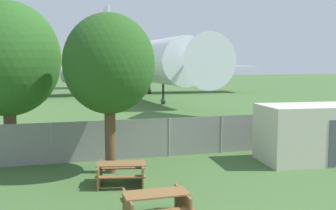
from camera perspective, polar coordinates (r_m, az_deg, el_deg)
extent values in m
cylinder|color=gray|center=(17.11, -16.52, -5.36)|extent=(0.07, 0.07, 1.75)
cylinder|color=gray|center=(17.26, -8.01, -5.07)|extent=(0.07, 0.07, 1.75)
cylinder|color=gray|center=(17.77, 0.17, -4.68)|extent=(0.07, 0.07, 1.75)
cylinder|color=gray|center=(18.63, 7.74, -4.23)|extent=(0.07, 0.07, 1.75)
cylinder|color=gray|center=(19.77, 14.53, -3.77)|extent=(0.07, 0.07, 1.75)
cylinder|color=gray|center=(21.16, 20.49, -3.32)|extent=(0.07, 0.07, 1.75)
cube|color=gray|center=(17.77, 0.17, -4.68)|extent=(56.00, 0.01, 1.75)
cylinder|color=white|center=(50.66, -5.06, 6.27)|extent=(7.27, 34.98, 4.52)
cone|color=white|center=(32.17, 4.34, 6.35)|extent=(4.87, 4.87, 4.52)
cone|color=white|center=(70.32, -9.46, 6.17)|extent=(4.50, 5.96, 4.07)
cube|color=white|center=(55.79, 4.54, 5.56)|extent=(15.89, 5.79, 0.30)
cylinder|color=#939399|center=(55.24, 2.14, 4.36)|extent=(2.35, 4.22, 2.03)
cube|color=white|center=(50.68, -16.68, 5.27)|extent=(16.31, 8.15, 0.30)
cylinder|color=#939399|center=(51.33, -14.05, 4.05)|extent=(2.35, 4.22, 2.03)
cube|color=white|center=(66.70, -8.89, 11.05)|extent=(0.56, 4.07, 6.78)
cube|color=white|center=(66.23, -8.77, 6.58)|extent=(10.20, 4.40, 0.20)
cylinder|color=#2D2D33|center=(40.02, -0.71, 1.60)|extent=(0.24, 0.24, 2.08)
cylinder|color=#2D2D33|center=(40.08, -0.71, 0.52)|extent=(0.34, 0.58, 0.56)
cylinder|color=#2D2D33|center=(53.19, -2.70, 2.72)|extent=(0.24, 0.24, 2.08)
cylinder|color=#2D2D33|center=(53.24, -2.70, 1.91)|extent=(0.34, 0.58, 0.56)
cylinder|color=#2D2D33|center=(51.80, -8.43, 2.57)|extent=(0.24, 0.24, 2.08)
cylinder|color=#2D2D33|center=(51.85, -8.42, 1.73)|extent=(0.34, 0.58, 0.56)
cube|color=beige|center=(17.84, 19.70, -3.89)|extent=(4.23, 2.74, 2.43)
cube|color=brown|center=(10.76, -1.78, -12.70)|extent=(1.72, 0.76, 0.04)
cube|color=brown|center=(11.37, -2.49, -13.24)|extent=(1.72, 0.28, 0.04)
cube|color=brown|center=(11.09, 2.16, -14.15)|extent=(0.06, 1.40, 0.74)
cube|color=brown|center=(10.74, -5.86, -14.87)|extent=(0.06, 1.40, 0.74)
cube|color=brown|center=(13.82, -6.82, -8.46)|extent=(1.80, 1.08, 0.04)
cube|color=brown|center=(14.44, -6.71, -9.05)|extent=(1.70, 0.61, 0.04)
cube|color=brown|center=(13.36, -6.91, -10.31)|extent=(1.70, 0.61, 0.04)
cube|color=brown|center=(13.91, -3.71, -9.92)|extent=(0.34, 1.38, 0.74)
cube|color=brown|center=(13.97, -9.88, -9.92)|extent=(0.34, 1.38, 0.74)
cylinder|color=brown|center=(15.26, -8.38, -4.71)|extent=(0.41, 0.41, 2.72)
ellipsoid|color=#28561E|center=(14.99, -8.55, 5.96)|extent=(3.45, 3.45, 3.80)
cylinder|color=brown|center=(17.80, -21.88, -3.81)|extent=(0.52, 0.52, 2.55)
ellipsoid|color=#2D6023|center=(17.56, -22.29, 6.25)|extent=(4.32, 4.32, 4.75)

